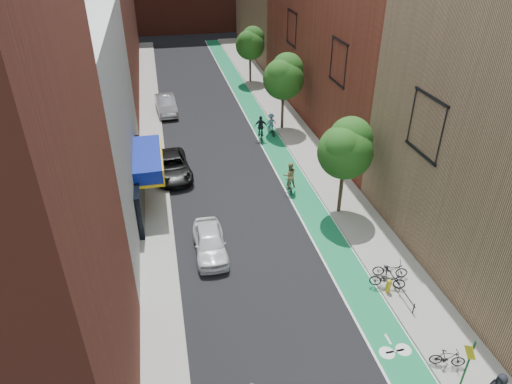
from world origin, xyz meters
TOP-DOWN VIEW (x-y plane):
  - ground at (0.00, 0.00)m, footprint 160.00×160.00m
  - bike_lane at (4.00, 26.00)m, footprint 2.00×68.00m
  - sidewalk_left at (-6.00, 26.00)m, footprint 2.00×68.00m
  - sidewalk_right at (6.50, 26.00)m, footprint 3.00×68.00m
  - building_left_white at (-11.00, 14.00)m, footprint 8.00×20.00m
  - tree_near at (5.65, 10.02)m, footprint 3.40×3.36m
  - tree_mid at (5.65, 24.02)m, footprint 3.55×3.53m
  - tree_far at (5.65, 38.02)m, footprint 3.30×3.25m
  - sign_pole at (5.38, -3.50)m, footprint 0.13×0.71m
  - parked_car_white at (-3.07, 7.66)m, footprint 1.81×4.37m
  - parked_car_black at (-4.60, 17.37)m, footprint 2.93×5.61m
  - parked_car_silver at (-4.39, 30.29)m, footprint 2.07×5.17m
  - cyclist_lane_near at (3.20, 13.25)m, footprint 0.94×1.51m
  - cyclist_lane_mid at (3.20, 22.02)m, footprint 1.16×1.96m
  - cyclist_lane_far at (4.34, 23.02)m, footprint 1.11×1.66m
  - parked_bike_near at (5.40, 2.76)m, footprint 1.91×1.31m
  - parked_bike_mid at (5.68, -2.21)m, footprint 1.53×0.90m
  - parked_bike_far at (5.90, 3.48)m, footprint 1.92×1.18m
  - fire_hydrant at (5.30, 2.43)m, footprint 0.26×0.26m

SIDE VIEW (x-z plane):
  - ground at x=0.00m, z-range 0.00..0.00m
  - bike_lane at x=4.00m, z-range 0.00..0.01m
  - sidewalk_left at x=-6.00m, z-range 0.00..0.15m
  - sidewalk_right at x=6.50m, z-range 0.00..0.15m
  - fire_hydrant at x=5.30m, z-range 0.17..0.93m
  - parked_bike_mid at x=5.68m, z-range 0.15..1.04m
  - parked_bike_near at x=5.40m, z-range 0.15..1.10m
  - parked_bike_far at x=5.90m, z-range 0.15..1.10m
  - parked_car_white at x=-3.07m, z-range 0.00..1.48m
  - parked_car_black at x=-4.60m, z-range 0.00..1.51m
  - cyclist_lane_mid at x=3.20m, z-range -0.27..1.93m
  - parked_car_silver at x=-4.39m, z-range 0.00..1.67m
  - cyclist_lane_far at x=4.34m, z-range -0.10..1.82m
  - cyclist_lane_near at x=3.20m, z-range -0.09..2.15m
  - sign_pole at x=5.38m, z-range 0.34..3.34m
  - tree_far at x=5.65m, z-range 1.40..7.60m
  - tree_near at x=5.65m, z-range 1.45..7.87m
  - tree_mid at x=5.65m, z-range 1.52..8.26m
  - building_left_white at x=-11.00m, z-range 0.00..12.00m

